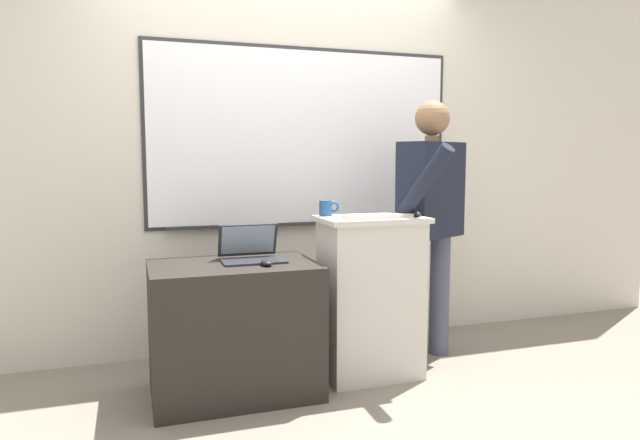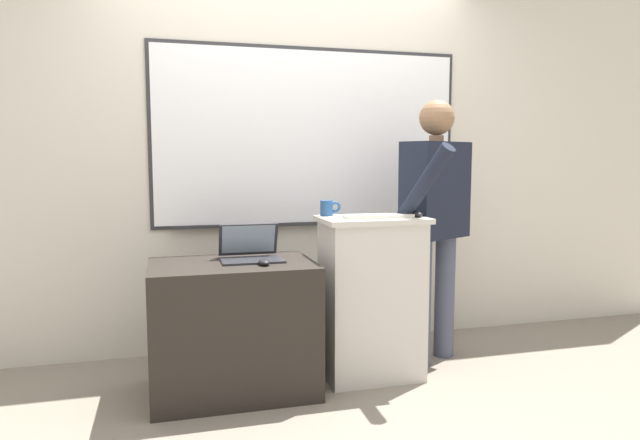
{
  "view_description": "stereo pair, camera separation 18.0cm",
  "coord_description": "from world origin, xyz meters",
  "px_view_note": "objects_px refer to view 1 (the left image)",
  "views": [
    {
      "loc": [
        -1.0,
        -2.66,
        1.29
      ],
      "look_at": [
        0.02,
        0.41,
        0.94
      ],
      "focal_mm": 32.0,
      "sensor_mm": 36.0,
      "label": 1
    },
    {
      "loc": [
        -0.83,
        -2.71,
        1.29
      ],
      "look_at": [
        0.02,
        0.41,
        0.94
      ],
      "focal_mm": 32.0,
      "sensor_mm": 36.0,
      "label": 2
    }
  ],
  "objects_px": {
    "lectern_podium": "(371,296)",
    "computer_mouse_by_keyboard": "(415,214)",
    "person_presenter": "(431,211)",
    "coffee_mug": "(326,208)",
    "side_desk": "(234,329)",
    "wireless_keyboard": "(378,216)",
    "computer_mouse_by_laptop": "(267,263)",
    "laptop": "(250,250)"
  },
  "relations": [
    {
      "from": "wireless_keyboard",
      "to": "computer_mouse_by_laptop",
      "type": "bearing_deg",
      "value": -173.47
    },
    {
      "from": "lectern_podium",
      "to": "computer_mouse_by_keyboard",
      "type": "bearing_deg",
      "value": -15.67
    },
    {
      "from": "lectern_podium",
      "to": "coffee_mug",
      "type": "bearing_deg",
      "value": 149.42
    },
    {
      "from": "person_presenter",
      "to": "side_desk",
      "type": "bearing_deg",
      "value": 160.56
    },
    {
      "from": "side_desk",
      "to": "person_presenter",
      "type": "height_order",
      "value": "person_presenter"
    },
    {
      "from": "wireless_keyboard",
      "to": "computer_mouse_by_keyboard",
      "type": "bearing_deg",
      "value": -4.68
    },
    {
      "from": "laptop",
      "to": "computer_mouse_by_laptop",
      "type": "height_order",
      "value": "laptop"
    },
    {
      "from": "lectern_podium",
      "to": "computer_mouse_by_keyboard",
      "type": "height_order",
      "value": "computer_mouse_by_keyboard"
    },
    {
      "from": "laptop",
      "to": "wireless_keyboard",
      "type": "relative_size",
      "value": 0.87
    },
    {
      "from": "person_presenter",
      "to": "computer_mouse_by_laptop",
      "type": "xyz_separation_m",
      "value": [
        -1.13,
        -0.28,
        -0.22
      ]
    },
    {
      "from": "lectern_podium",
      "to": "person_presenter",
      "type": "relative_size",
      "value": 0.58
    },
    {
      "from": "side_desk",
      "to": "laptop",
      "type": "height_order",
      "value": "laptop"
    },
    {
      "from": "computer_mouse_by_laptop",
      "to": "side_desk",
      "type": "bearing_deg",
      "value": 142.22
    },
    {
      "from": "lectern_podium",
      "to": "laptop",
      "type": "distance_m",
      "value": 0.77
    },
    {
      "from": "side_desk",
      "to": "person_presenter",
      "type": "relative_size",
      "value": 0.54
    },
    {
      "from": "side_desk",
      "to": "coffee_mug",
      "type": "xyz_separation_m",
      "value": [
        0.58,
        0.14,
        0.64
      ]
    },
    {
      "from": "person_presenter",
      "to": "coffee_mug",
      "type": "height_order",
      "value": "person_presenter"
    },
    {
      "from": "person_presenter",
      "to": "wireless_keyboard",
      "type": "bearing_deg",
      "value": 177.22
    },
    {
      "from": "laptop",
      "to": "computer_mouse_by_laptop",
      "type": "relative_size",
      "value": 3.43
    },
    {
      "from": "computer_mouse_by_laptop",
      "to": "coffee_mug",
      "type": "relative_size",
      "value": 0.8
    },
    {
      "from": "lectern_podium",
      "to": "wireless_keyboard",
      "type": "height_order",
      "value": "wireless_keyboard"
    },
    {
      "from": "lectern_podium",
      "to": "computer_mouse_by_keyboard",
      "type": "xyz_separation_m",
      "value": [
        0.25,
        -0.07,
        0.49
      ]
    },
    {
      "from": "computer_mouse_by_keyboard",
      "to": "coffee_mug",
      "type": "distance_m",
      "value": 0.52
    },
    {
      "from": "side_desk",
      "to": "coffee_mug",
      "type": "distance_m",
      "value": 0.88
    },
    {
      "from": "computer_mouse_by_laptop",
      "to": "coffee_mug",
      "type": "xyz_separation_m",
      "value": [
        0.43,
        0.26,
        0.26
      ]
    },
    {
      "from": "computer_mouse_by_laptop",
      "to": "laptop",
      "type": "bearing_deg",
      "value": 102.16
    },
    {
      "from": "person_presenter",
      "to": "computer_mouse_by_laptop",
      "type": "height_order",
      "value": "person_presenter"
    },
    {
      "from": "wireless_keyboard",
      "to": "lectern_podium",
      "type": "bearing_deg",
      "value": 110.58
    },
    {
      "from": "wireless_keyboard",
      "to": "side_desk",
      "type": "bearing_deg",
      "value": 176.98
    },
    {
      "from": "wireless_keyboard",
      "to": "coffee_mug",
      "type": "relative_size",
      "value": 3.16
    },
    {
      "from": "computer_mouse_by_keyboard",
      "to": "lectern_podium",
      "type": "bearing_deg",
      "value": 164.33
    },
    {
      "from": "lectern_podium",
      "to": "computer_mouse_by_laptop",
      "type": "xyz_separation_m",
      "value": [
        -0.66,
        -0.13,
        0.26
      ]
    },
    {
      "from": "lectern_podium",
      "to": "wireless_keyboard",
      "type": "distance_m",
      "value": 0.49
    },
    {
      "from": "coffee_mug",
      "to": "person_presenter",
      "type": "bearing_deg",
      "value": 0.99
    },
    {
      "from": "lectern_podium",
      "to": "laptop",
      "type": "height_order",
      "value": "lectern_podium"
    },
    {
      "from": "lectern_podium",
      "to": "computer_mouse_by_laptop",
      "type": "height_order",
      "value": "lectern_podium"
    },
    {
      "from": "laptop",
      "to": "computer_mouse_by_laptop",
      "type": "bearing_deg",
      "value": -77.84
    },
    {
      "from": "wireless_keyboard",
      "to": "computer_mouse_by_keyboard",
      "type": "xyz_separation_m",
      "value": [
        0.23,
        -0.02,
        0.01
      ]
    },
    {
      "from": "coffee_mug",
      "to": "computer_mouse_by_laptop",
      "type": "bearing_deg",
      "value": -148.26
    },
    {
      "from": "laptop",
      "to": "coffee_mug",
      "type": "xyz_separation_m",
      "value": [
        0.47,
        0.06,
        0.22
      ]
    },
    {
      "from": "lectern_podium",
      "to": "coffee_mug",
      "type": "distance_m",
      "value": 0.59
    },
    {
      "from": "lectern_podium",
      "to": "laptop",
      "type": "relative_size",
      "value": 2.79
    }
  ]
}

